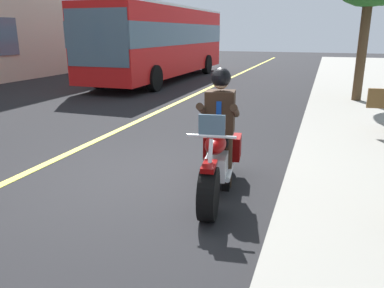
% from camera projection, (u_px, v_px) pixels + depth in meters
% --- Properties ---
extents(ground_plane, '(80.00, 80.00, 0.00)m').
position_uv_depth(ground_plane, '(148.00, 181.00, 5.84)').
color(ground_plane, black).
extents(lane_center_stripe, '(60.00, 0.16, 0.01)m').
position_uv_depth(lane_center_stripe, '(41.00, 166.00, 6.47)').
color(lane_center_stripe, '#E5DB4C').
rests_on(lane_center_stripe, ground_plane).
extents(motorcycle_main, '(2.22, 0.80, 1.26)m').
position_uv_depth(motorcycle_main, '(218.00, 162.00, 5.33)').
color(motorcycle_main, black).
rests_on(motorcycle_main, ground_plane).
extents(rider_main, '(0.68, 0.62, 1.74)m').
position_uv_depth(rider_main, '(220.00, 118.00, 5.35)').
color(rider_main, black).
rests_on(rider_main, ground_plane).
extents(bus_far, '(11.05, 2.70, 3.30)m').
position_uv_depth(bus_far, '(162.00, 39.00, 17.67)').
color(bus_far, red).
rests_on(bus_far, ground_plane).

